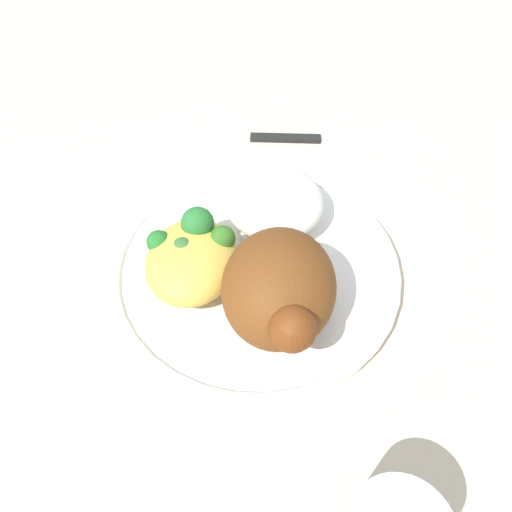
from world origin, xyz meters
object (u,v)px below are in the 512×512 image
knife (320,138)px  mac_cheese_with_broccoli (192,255)px  roasted_chicken (279,289)px  fork (314,153)px  plate (256,268)px  rice_pile (275,202)px

knife → mac_cheese_with_broccoli: bearing=-25.4°
roasted_chicken → fork: size_ratio=0.79×
plate → mac_cheese_with_broccoli: bearing=-74.4°
rice_pile → knife: rice_pile is taller
plate → roasted_chicken: (0.05, 0.02, 0.05)m
roasted_chicken → mac_cheese_with_broccoli: roasted_chicken is taller
roasted_chicken → rice_pile: (-0.11, -0.01, -0.02)m
plate → mac_cheese_with_broccoli: 0.06m
rice_pile → mac_cheese_with_broccoli: 0.09m
roasted_chicken → rice_pile: bearing=-172.3°
mac_cheese_with_broccoli → fork: (-0.19, 0.10, -0.04)m
plate → roasted_chicken: 0.08m
plate → knife: plate is taller
mac_cheese_with_broccoli → rice_pile: bearing=138.0°
mac_cheese_with_broccoli → fork: mac_cheese_with_broccoli is taller
fork → knife: bearing=170.2°
plate → roasted_chicken: bearing=25.1°
roasted_chicken → fork: roasted_chicken is taller
plate → rice_pile: (-0.06, 0.01, 0.03)m
mac_cheese_with_broccoli → fork: size_ratio=0.64×
plate → knife: 0.20m
fork → plate: bearing=-14.1°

